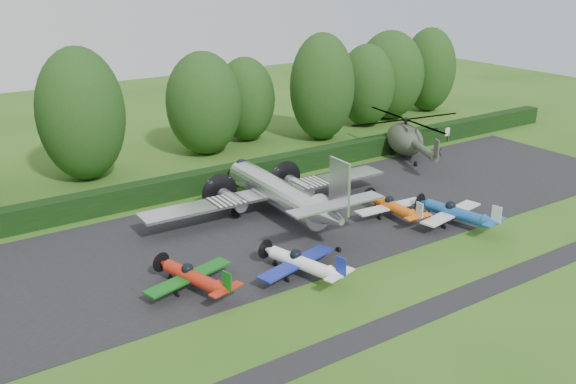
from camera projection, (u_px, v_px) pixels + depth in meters
ground at (382, 268)px, 44.98m from camera, size 160.00×160.00×0.00m
apron at (300, 222)px, 52.76m from camera, size 70.00×18.00×0.01m
taxiway_verge at (446, 304)px, 40.31m from camera, size 70.00×2.00×0.00m
hedgerow at (234, 185)px, 61.33m from camera, size 90.00×1.60×2.00m
transport_plane at (279, 193)px, 53.36m from camera, size 22.98×17.62×7.36m
light_plane_red at (193, 277)px, 41.48m from camera, size 6.55×6.89×2.52m
light_plane_white at (302, 263)px, 43.33m from camera, size 6.71×7.05×2.58m
light_plane_orange at (393, 207)px, 53.16m from camera, size 6.49×6.83×2.50m
light_plane_blue at (456, 213)px, 51.67m from camera, size 6.98×7.34×2.68m
helicopter at (405, 136)px, 69.10m from camera, size 13.32×15.59×4.29m
sign_board at (438, 133)px, 74.64m from camera, size 3.10×0.12×1.75m
tree_0 at (366, 85)px, 81.23m from camera, size 7.18×7.18×10.40m
tree_1 at (390, 75)px, 84.76m from camera, size 8.98×8.98×11.63m
tree_2 at (245, 99)px, 74.73m from camera, size 6.95×6.95×9.81m
tree_3 at (204, 103)px, 69.31m from camera, size 8.21×8.21×11.22m
tree_5 at (81, 114)px, 60.94m from camera, size 8.32×8.32×12.88m
tree_6 at (322, 87)px, 74.64m from camera, size 7.57×7.57×12.52m
tree_8 at (429, 70)px, 89.13m from camera, size 7.36×7.36×11.52m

